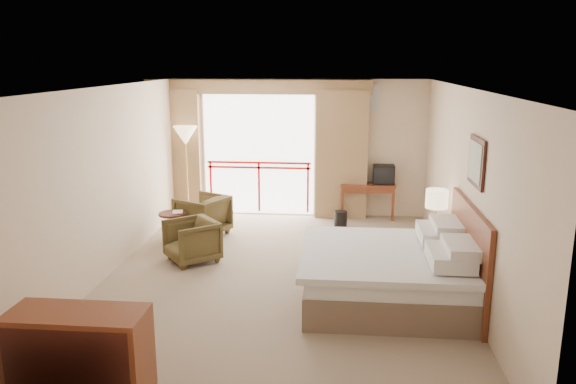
# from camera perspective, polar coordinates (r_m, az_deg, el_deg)

# --- Properties ---
(floor) EXTENTS (7.00, 7.00, 0.00)m
(floor) POSITION_cam_1_polar(r_m,az_deg,el_deg) (8.14, -0.82, -8.79)
(floor) COLOR gray
(floor) RESTS_ON ground
(ceiling) EXTENTS (7.00, 7.00, 0.00)m
(ceiling) POSITION_cam_1_polar(r_m,az_deg,el_deg) (7.55, -0.89, 10.57)
(ceiling) COLOR white
(ceiling) RESTS_ON wall_back
(wall_back) EXTENTS (5.00, 0.00, 5.00)m
(wall_back) POSITION_cam_1_polar(r_m,az_deg,el_deg) (11.16, 1.10, 4.48)
(wall_back) COLOR beige
(wall_back) RESTS_ON ground
(wall_front) EXTENTS (5.00, 0.00, 5.00)m
(wall_front) POSITION_cam_1_polar(r_m,az_deg,el_deg) (4.42, -5.85, -9.51)
(wall_front) COLOR beige
(wall_front) RESTS_ON ground
(wall_left) EXTENTS (0.00, 7.00, 7.00)m
(wall_left) POSITION_cam_1_polar(r_m,az_deg,el_deg) (8.37, -18.12, 0.85)
(wall_left) COLOR beige
(wall_left) RESTS_ON ground
(wall_right) EXTENTS (0.00, 7.00, 7.00)m
(wall_right) POSITION_cam_1_polar(r_m,az_deg,el_deg) (7.87, 17.56, 0.12)
(wall_right) COLOR beige
(wall_right) RESTS_ON ground
(balcony_door) EXTENTS (2.40, 0.00, 2.40)m
(balcony_door) POSITION_cam_1_polar(r_m,az_deg,el_deg) (11.25, -2.98, 3.76)
(balcony_door) COLOR white
(balcony_door) RESTS_ON wall_back
(balcony_railing) EXTENTS (2.09, 0.03, 1.02)m
(balcony_railing) POSITION_cam_1_polar(r_m,az_deg,el_deg) (11.30, -2.98, 1.81)
(balcony_railing) COLOR #AE150E
(balcony_railing) RESTS_ON wall_back
(curtain_left) EXTENTS (1.00, 0.26, 2.50)m
(curtain_left) POSITION_cam_1_polar(r_m,az_deg,el_deg) (11.47, -11.28, 3.96)
(curtain_left) COLOR olive
(curtain_left) RESTS_ON wall_back
(curtain_right) EXTENTS (1.00, 0.26, 2.50)m
(curtain_right) POSITION_cam_1_polar(r_m,az_deg,el_deg) (10.99, 5.47, 3.76)
(curtain_right) COLOR olive
(curtain_right) RESTS_ON wall_back
(valance) EXTENTS (4.40, 0.22, 0.28)m
(valance) POSITION_cam_1_polar(r_m,az_deg,el_deg) (11.01, -3.15, 10.62)
(valance) COLOR olive
(valance) RESTS_ON wall_back
(hvac_vent) EXTENTS (0.50, 0.04, 0.50)m
(hvac_vent) POSITION_cam_1_polar(r_m,az_deg,el_deg) (11.00, 7.98, 9.47)
(hvac_vent) COLOR silver
(hvac_vent) RESTS_ON wall_back
(bed) EXTENTS (2.13, 2.06, 0.97)m
(bed) POSITION_cam_1_polar(r_m,az_deg,el_deg) (7.43, 10.33, -8.10)
(bed) COLOR brown
(bed) RESTS_ON floor
(headboard) EXTENTS (0.06, 2.10, 1.30)m
(headboard) POSITION_cam_1_polar(r_m,az_deg,el_deg) (7.48, 17.82, -6.15)
(headboard) COLOR #5F2513
(headboard) RESTS_ON wall_right
(framed_art) EXTENTS (0.04, 0.72, 0.60)m
(framed_art) POSITION_cam_1_polar(r_m,az_deg,el_deg) (7.19, 18.59, 2.92)
(framed_art) COLOR black
(framed_art) RESTS_ON wall_right
(nightstand) EXTENTS (0.43, 0.50, 0.57)m
(nightstand) POSITION_cam_1_polar(r_m,az_deg,el_deg) (8.81, 14.65, -5.51)
(nightstand) COLOR #5F2513
(nightstand) RESTS_ON floor
(table_lamp) EXTENTS (0.33, 0.33, 0.59)m
(table_lamp) POSITION_cam_1_polar(r_m,az_deg,el_deg) (8.65, 14.89, -0.75)
(table_lamp) COLOR tan
(table_lamp) RESTS_ON nightstand
(phone) EXTENTS (0.20, 0.16, 0.09)m
(phone) POSITION_cam_1_polar(r_m,az_deg,el_deg) (8.56, 14.60, -3.76)
(phone) COLOR black
(phone) RESTS_ON nightstand
(desk) EXTENTS (1.06, 0.51, 0.70)m
(desk) POSITION_cam_1_polar(r_m,az_deg,el_deg) (11.22, 8.07, 0.19)
(desk) COLOR #5F2513
(desk) RESTS_ON floor
(tv) EXTENTS (0.41, 0.33, 0.38)m
(tv) POSITION_cam_1_polar(r_m,az_deg,el_deg) (11.11, 9.68, 1.79)
(tv) COLOR black
(tv) RESTS_ON desk
(coffee_maker) EXTENTS (0.14, 0.14, 0.25)m
(coffee_maker) POSITION_cam_1_polar(r_m,az_deg,el_deg) (11.10, 6.32, 1.55)
(coffee_maker) COLOR black
(coffee_maker) RESTS_ON desk
(cup) EXTENTS (0.07, 0.07, 0.10)m
(cup) POSITION_cam_1_polar(r_m,az_deg,el_deg) (11.07, 7.09, 1.09)
(cup) COLOR white
(cup) RESTS_ON desk
(wastebasket) EXTENTS (0.26, 0.26, 0.30)m
(wastebasket) POSITION_cam_1_polar(r_m,az_deg,el_deg) (10.58, 5.37, -2.73)
(wastebasket) COLOR black
(wastebasket) RESTS_ON floor
(armchair_far) EXTENTS (1.06, 1.05, 0.72)m
(armchair_far) POSITION_cam_1_polar(r_m,az_deg,el_deg) (10.21, -8.62, -4.29)
(armchair_far) COLOR #413518
(armchair_far) RESTS_ON floor
(armchair_near) EXTENTS (1.01, 1.00, 0.66)m
(armchair_near) POSITION_cam_1_polar(r_m,az_deg,el_deg) (8.94, -9.66, -6.92)
(armchair_near) COLOR #413518
(armchair_near) RESTS_ON floor
(side_table) EXTENTS (0.47, 0.47, 0.51)m
(side_table) POSITION_cam_1_polar(r_m,az_deg,el_deg) (9.79, -11.61, -3.02)
(side_table) COLOR black
(side_table) RESTS_ON floor
(book) EXTENTS (0.22, 0.26, 0.02)m
(book) POSITION_cam_1_polar(r_m,az_deg,el_deg) (9.75, -11.66, -2.08)
(book) COLOR white
(book) RESTS_ON side_table
(floor_lamp) EXTENTS (0.46, 0.46, 1.81)m
(floor_lamp) POSITION_cam_1_polar(r_m,az_deg,el_deg) (11.09, -10.37, 5.31)
(floor_lamp) COLOR tan
(floor_lamp) RESTS_ON floor
(dresser) EXTENTS (1.26, 0.54, 0.84)m
(dresser) POSITION_cam_1_polar(r_m,az_deg,el_deg) (5.70, -20.45, -15.19)
(dresser) COLOR #5F2513
(dresser) RESTS_ON floor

